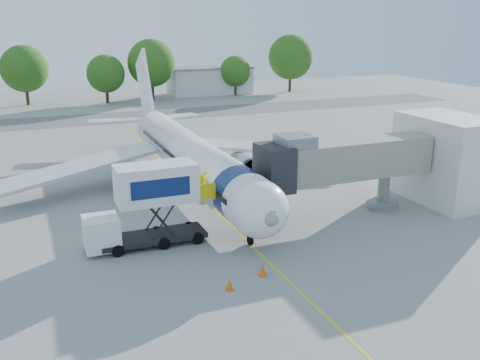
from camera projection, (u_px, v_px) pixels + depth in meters
name	position (u px, v px, depth m)	size (l,w,h in m)	color
ground	(205.00, 201.00, 44.13)	(160.00, 160.00, 0.00)	gray
guidance_line	(205.00, 201.00, 44.12)	(0.15, 70.00, 0.01)	yellow
taxiway_strip	(117.00, 118.00, 81.33)	(120.00, 10.00, 0.01)	#59595B
aircraft	(189.00, 156.00, 46.92)	(34.17, 37.73, 11.35)	white
jet_bridge	(336.00, 161.00, 39.56)	(13.90, 3.20, 6.60)	gray
terminal_stub	(446.00, 159.00, 43.61)	(5.00, 8.00, 7.00)	silver
catering_hiloader	(147.00, 206.00, 34.85)	(8.50, 2.44, 5.50)	black
ground_tug	(323.00, 265.00, 31.17)	(3.86, 2.85, 1.38)	silver
safety_cone_a	(263.00, 270.00, 31.29)	(0.47, 0.47, 0.74)	#E6520C
safety_cone_b	(230.00, 284.00, 29.66)	(0.44, 0.44, 0.70)	#E6520C
outbuilding_right	(210.00, 80.00, 106.24)	(16.40, 7.40, 5.30)	silver
tree_c	(24.00, 69.00, 91.56)	(8.02, 8.02, 10.23)	#382314
tree_d	(106.00, 74.00, 93.90)	(6.66, 6.66, 8.49)	#382314
tree_e	(151.00, 63.00, 97.32)	(8.64, 8.64, 11.01)	#382314
tree_f	(235.00, 71.00, 104.17)	(5.95, 5.95, 7.59)	#382314
tree_g	(291.00, 57.00, 108.25)	(8.99, 8.99, 11.46)	#382314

